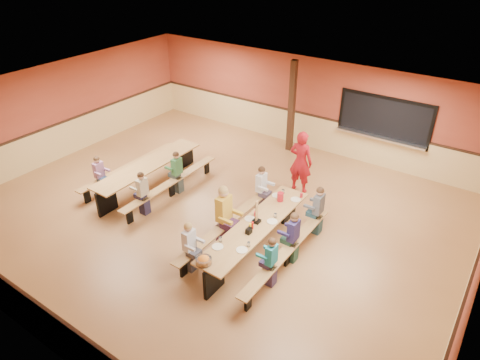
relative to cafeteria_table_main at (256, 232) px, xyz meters
The scene contains 23 objects.
ground 1.95m from the cafeteria_table_main, 158.52° to the left, with size 12.00×12.00×0.00m, color #926137.
room_envelope 1.88m from the cafeteria_table_main, 158.52° to the left, with size 12.04×10.04×3.02m.
kitchen_pass_through 5.79m from the cafeteria_table_main, 81.37° to the left, with size 2.78×0.28×1.38m.
structural_post 5.53m from the cafeteria_table_main, 110.91° to the left, with size 0.18×0.18×3.00m, color black.
cafeteria_table_main is the anchor object (origin of this frame).
cafeteria_table_second 4.08m from the cafeteria_table_main, behind, with size 1.91×3.70×0.74m.
seated_child_white_left 1.55m from the cafeteria_table_main, 122.18° to the right, with size 0.37×0.30×1.21m, color silver, non-canonical shape.
seated_adult_yellow 0.85m from the cafeteria_table_main, behind, with size 0.49×0.40×1.46m, color gold, non-canonical shape.
seated_child_grey_left 1.74m from the cafeteria_table_main, 118.44° to the left, with size 0.39×0.32×1.24m, color silver, non-canonical shape.
seated_child_teal_right 1.09m from the cafeteria_table_main, 40.84° to the right, with size 0.35×0.28×1.16m, color teal, non-canonical shape.
seated_child_navy_right 0.85m from the cafeteria_table_main, 13.81° to the left, with size 0.38×0.31×1.24m, color navy, non-canonical shape.
seated_child_char_right 1.66m from the cafeteria_table_main, 60.19° to the left, with size 0.39×0.32×1.25m, color #4E5259, non-canonical shape.
seated_child_purple_sec 4.86m from the cafeteria_table_main, behind, with size 0.35×0.28×1.16m, color #9D6791, non-canonical shape.
seated_child_green_sec 3.33m from the cafeteria_table_main, 163.47° to the left, with size 0.38×0.31×1.22m, color #346D3C, non-canonical shape.
seated_child_tan_sec 3.21m from the cafeteria_table_main, behind, with size 0.36×0.30×1.19m, color #C1B99A, non-canonical shape.
standing_woman 2.99m from the cafeteria_table_main, 98.55° to the left, with size 0.66×0.43×1.81m, color #A7131B.
punch_pitcher 1.20m from the cafeteria_table_main, 92.58° to the left, with size 0.16×0.16×0.22m, color red.
chip_bowl 1.68m from the cafeteria_table_main, 95.47° to the right, with size 0.32×0.32×0.15m, color orange, non-canonical shape.
napkin_dispenser 0.45m from the cafeteria_table_main, 83.47° to the right, with size 0.10×0.14×0.13m, color black.
condiment_mustard 0.38m from the cafeteria_table_main, 91.25° to the right, with size 0.06×0.06×0.17m, color yellow.
condiment_ketchup 0.34m from the cafeteria_table_main, 87.32° to the right, with size 0.06×0.06×0.17m, color #B2140F.
table_paddle 0.36m from the cafeteria_table_main, 117.53° to the left, with size 0.16×0.16×0.56m.
place_settings 0.27m from the cafeteria_table_main, 90.00° to the left, with size 0.65×3.30×0.11m, color beige, non-canonical shape.
Camera 1 is at (5.81, -7.20, 6.39)m, focal length 32.00 mm.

